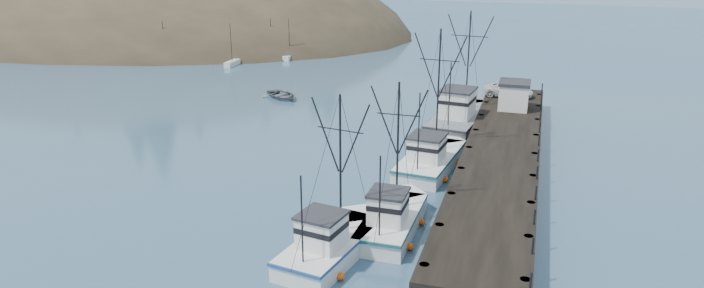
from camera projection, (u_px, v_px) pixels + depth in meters
name	position (u px, v px, depth m)	size (l,w,h in m)	color
ground	(261.00, 236.00, 40.63)	(400.00, 400.00, 0.00)	#30506B
pier	(501.00, 154.00, 50.77)	(6.00, 44.00, 2.00)	black
headland	(95.00, 47.00, 133.87)	(134.80, 78.00, 51.00)	#382D1E
moored_sailboats	(241.00, 55.00, 98.64)	(18.30, 16.58, 6.35)	silver
trawler_near	(393.00, 218.00, 41.30)	(3.32, 9.79, 10.17)	silver
trawler_mid	(334.00, 242.00, 38.14)	(4.89, 10.24, 10.22)	silver
trawler_far	(432.00, 158.00, 52.34)	(4.79, 11.62, 11.78)	silver
work_vessel	(461.00, 118.00, 62.25)	(5.65, 14.03, 11.90)	slate
pier_shed	(514.00, 95.00, 62.04)	(3.00, 3.20, 2.80)	silver
pickup_truck	(509.00, 90.00, 66.92)	(2.37, 5.13, 1.43)	silver
motorboat	(282.00, 98.00, 74.35)	(3.75, 5.24, 1.09)	slate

